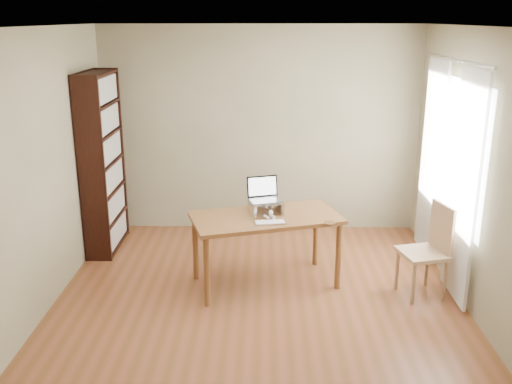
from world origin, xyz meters
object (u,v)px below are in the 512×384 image
(bookshelf, at_px, (103,163))
(desk, at_px, (266,224))
(laptop, at_px, (266,194))
(chair, at_px, (430,248))
(keyboard, at_px, (270,223))
(cat, at_px, (263,206))

(bookshelf, height_order, desk, bookshelf)
(laptop, xyz_separation_m, chair, (1.62, -0.37, -0.43))
(keyboard, xyz_separation_m, chair, (1.58, -0.01, -0.25))
(bookshelf, bearing_deg, laptop, -23.93)
(bookshelf, bearing_deg, chair, -18.96)
(laptop, height_order, chair, laptop)
(bookshelf, distance_m, keyboard, 2.31)
(bookshelf, height_order, laptop, bookshelf)
(desk, relative_size, chair, 1.73)
(laptop, distance_m, keyboard, 0.40)
(keyboard, bearing_deg, bookshelf, 139.37)
(bookshelf, distance_m, desk, 2.18)
(bookshelf, bearing_deg, desk, -27.28)
(keyboard, bearing_deg, desk, 92.02)
(desk, bearing_deg, laptop, 73.23)
(desk, distance_m, chair, 1.64)
(bookshelf, relative_size, keyboard, 6.53)
(desk, xyz_separation_m, cat, (-0.03, 0.11, 0.16))
(keyboard, relative_size, cat, 0.67)
(desk, xyz_separation_m, keyboard, (0.04, -0.22, 0.10))
(keyboard, height_order, chair, chair)
(laptop, relative_size, chair, 0.40)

